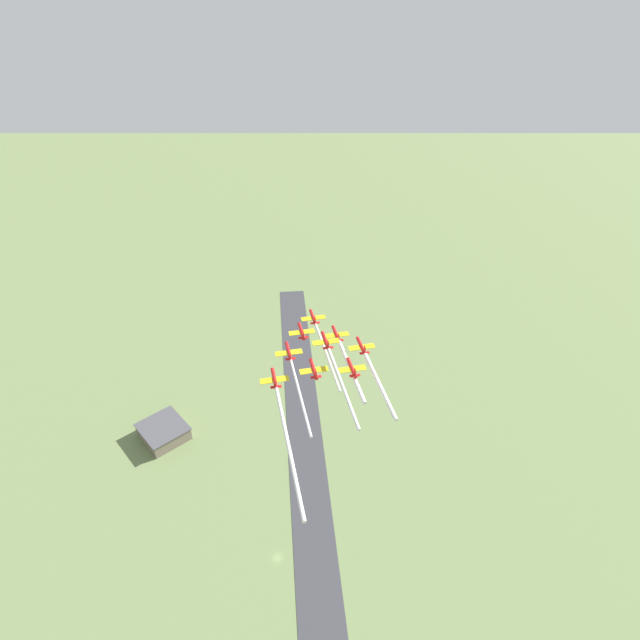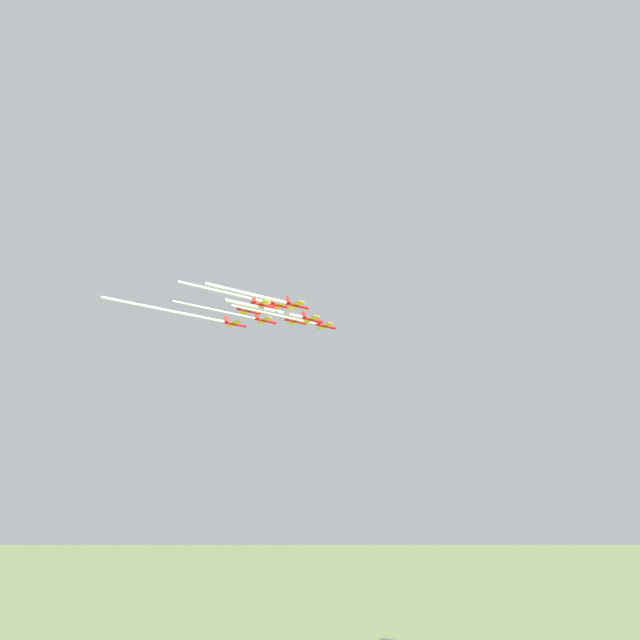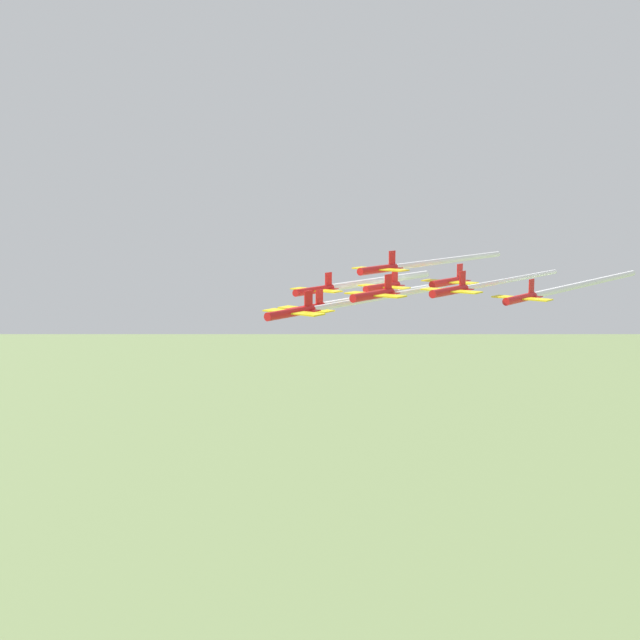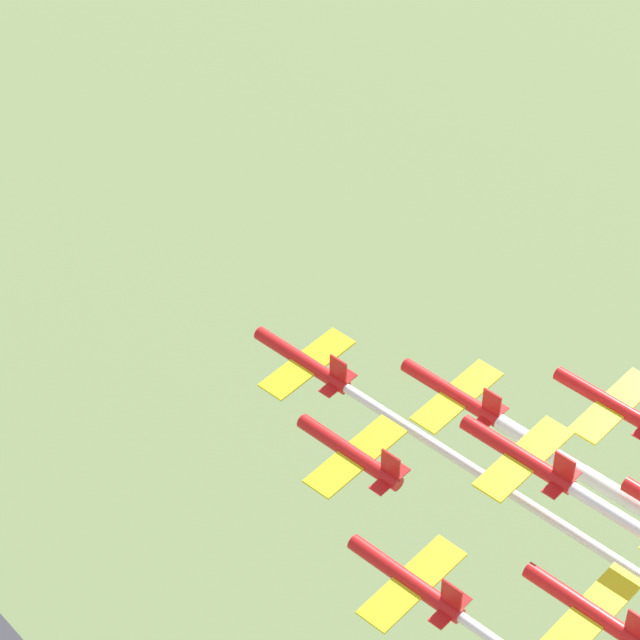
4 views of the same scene
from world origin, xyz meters
name	(u,v)px [view 4 (image 4 of 4)]	position (x,y,z in m)	size (l,w,h in m)	color
jet_0	(305,362)	(10.60, 16.72, 146.88)	(8.97, 8.78, 3.13)	red
jet_1	(353,454)	(16.51, 6.39, 148.69)	(8.97, 8.78, 3.13)	red
jet_2	(455,394)	(22.50, 16.87, 145.69)	(8.97, 8.78, 3.13)	red
jet_3	(410,581)	(22.42, -3.94, 148.71)	(8.97, 8.78, 3.13)	red
jet_4	(521,456)	(28.41, 6.54, 151.11)	(8.97, 8.78, 3.13)	red
jet_5	(611,404)	(34.40, 17.01, 147.13)	(8.97, 8.78, 3.13)	red
jet_7	(589,610)	(34.32, -3.79, 148.75)	(8.97, 8.78, 3.13)	red
smoke_trail_0	(534,508)	(29.82, 5.73, 146.84)	(31.38, 18.38, 0.76)	white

